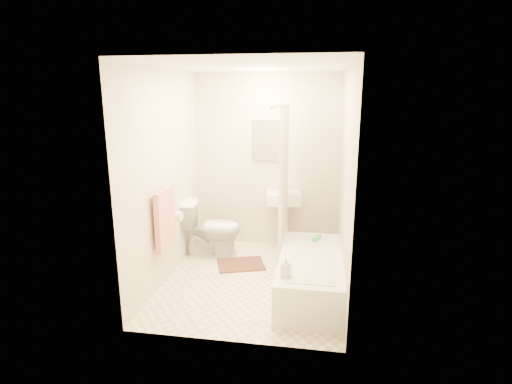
% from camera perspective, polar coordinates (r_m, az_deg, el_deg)
% --- Properties ---
extents(floor, '(2.40, 2.40, 0.00)m').
position_cam_1_polar(floor, '(4.77, -0.49, -12.47)').
color(floor, beige).
rests_on(floor, ground).
extents(ceiling, '(2.40, 2.40, 0.00)m').
position_cam_1_polar(ceiling, '(4.28, -0.56, 17.66)').
color(ceiling, white).
rests_on(ceiling, ground).
extents(wall_back, '(2.00, 0.02, 2.40)m').
position_cam_1_polar(wall_back, '(5.54, 1.58, 4.35)').
color(wall_back, beige).
rests_on(wall_back, ground).
extents(wall_left, '(0.02, 2.40, 2.40)m').
position_cam_1_polar(wall_left, '(4.64, -12.79, 2.14)').
color(wall_left, beige).
rests_on(wall_left, ground).
extents(wall_right, '(0.02, 2.40, 2.40)m').
position_cam_1_polar(wall_right, '(4.32, 12.66, 1.28)').
color(wall_right, beige).
rests_on(wall_right, ground).
extents(mirror, '(0.40, 0.03, 0.55)m').
position_cam_1_polar(mirror, '(5.48, 1.58, 7.41)').
color(mirror, white).
rests_on(mirror, wall_back).
extents(curtain_rod, '(0.03, 1.70, 0.03)m').
position_cam_1_polar(curtain_rod, '(4.33, 3.68, 12.30)').
color(curtain_rod, silver).
rests_on(curtain_rod, wall_back).
extents(shower_curtain, '(0.04, 0.80, 1.55)m').
position_cam_1_polar(shower_curtain, '(4.82, 4.01, 3.11)').
color(shower_curtain, silver).
rests_on(shower_curtain, curtain_rod).
extents(towel_bar, '(0.02, 0.60, 0.02)m').
position_cam_1_polar(towel_bar, '(4.42, -13.43, 0.20)').
color(towel_bar, silver).
rests_on(towel_bar, wall_left).
extents(towel, '(0.06, 0.45, 0.66)m').
position_cam_1_polar(towel, '(4.50, -12.85, -3.78)').
color(towel, '#CC7266').
rests_on(towel, towel_bar).
extents(toilet_paper, '(0.11, 0.12, 0.12)m').
position_cam_1_polar(toilet_paper, '(4.85, -11.18, -3.38)').
color(toilet_paper, white).
rests_on(toilet_paper, wall_left).
extents(toilet, '(0.82, 0.52, 0.75)m').
position_cam_1_polar(toilet, '(5.34, -6.34, -5.23)').
color(toilet, white).
rests_on(toilet, floor).
extents(sink, '(0.50, 0.42, 0.89)m').
position_cam_1_polar(sink, '(5.55, 3.90, -3.67)').
color(sink, white).
rests_on(sink, floor).
extents(bathtub, '(0.66, 1.51, 0.42)m').
position_cam_1_polar(bathtub, '(4.44, 7.78, -11.65)').
color(bathtub, white).
rests_on(bathtub, floor).
extents(bath_mat, '(0.68, 0.59, 0.02)m').
position_cam_1_polar(bath_mat, '(5.15, -2.17, -10.29)').
color(bath_mat, '#552F26').
rests_on(bath_mat, floor).
extents(soap_bottle, '(0.09, 0.10, 0.20)m').
position_cam_1_polar(soap_bottle, '(3.85, 4.30, -10.59)').
color(soap_bottle, silver).
rests_on(soap_bottle, bathtub).
extents(scrub_brush, '(0.12, 0.21, 0.04)m').
position_cam_1_polar(scrub_brush, '(4.83, 8.64, -6.53)').
color(scrub_brush, green).
rests_on(scrub_brush, bathtub).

